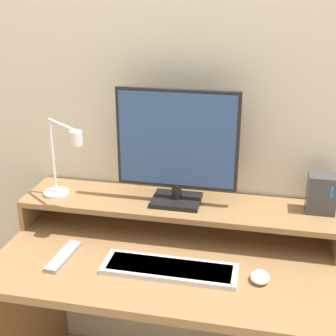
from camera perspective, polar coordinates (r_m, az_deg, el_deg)
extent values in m
cube|color=beige|center=(1.82, 2.13, 9.56)|extent=(6.00, 0.05, 2.50)
cube|color=olive|center=(1.70, -0.25, -11.14)|extent=(1.20, 0.64, 0.03)
cube|color=olive|center=(2.09, -16.82, -17.23)|extent=(0.03, 0.64, 0.69)
cube|color=olive|center=(2.01, -15.76, -4.38)|extent=(0.02, 0.26, 0.10)
cube|color=olive|center=(1.82, 19.72, -7.70)|extent=(0.02, 0.26, 0.10)
cube|color=olive|center=(1.80, 1.03, -4.52)|extent=(1.20, 0.26, 0.02)
cube|color=black|center=(1.79, 1.09, -3.95)|extent=(0.18, 0.15, 0.02)
cylinder|color=black|center=(1.77, 1.10, -2.80)|extent=(0.04, 0.04, 0.06)
cube|color=black|center=(1.70, 1.18, 3.51)|extent=(0.45, 0.02, 0.37)
cube|color=#2D4C8C|center=(1.69, 1.11, 3.40)|extent=(0.43, 0.01, 0.35)
cylinder|color=silver|center=(1.91, -13.46, -2.96)|extent=(0.10, 0.10, 0.01)
cylinder|color=silver|center=(1.85, -13.87, 1.37)|extent=(0.01, 0.01, 0.30)
cylinder|color=silver|center=(1.73, -12.81, 5.13)|extent=(0.16, 0.13, 0.01)
cylinder|color=silver|center=(1.65, -11.12, 3.60)|extent=(0.04, 0.04, 0.05)
cube|color=#3D3D42|center=(1.78, 18.19, -2.98)|extent=(0.10, 0.08, 0.14)
cube|color=#1972F2|center=(1.74, 19.32, -2.85)|extent=(0.01, 0.00, 0.04)
cube|color=silver|center=(1.61, 0.18, -12.22)|extent=(0.46, 0.14, 0.02)
cube|color=#AFAFB3|center=(1.61, 0.18, -12.06)|extent=(0.42, 0.11, 0.01)
ellipsoid|color=white|center=(1.59, 11.15, -12.92)|extent=(0.06, 0.08, 0.03)
cube|color=#99999E|center=(1.72, -12.63, -10.45)|extent=(0.06, 0.20, 0.02)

